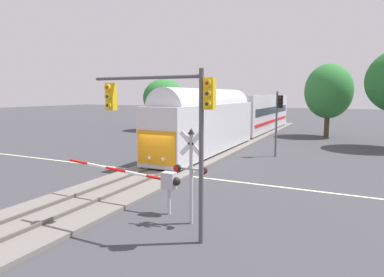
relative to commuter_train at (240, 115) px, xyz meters
The scene contains 10 objects.
ground_plane 17.24m from the commuter_train, 90.01° to the right, with size 220.00×220.00×0.00m, color #3D3D42.
road_centre_stripe 17.24m from the commuter_train, 90.01° to the right, with size 44.00×0.20×0.01m.
railway_track 17.23m from the commuter_train, 90.01° to the right, with size 4.40×80.00×0.32m.
commuter_train is the anchor object (origin of this frame).
crossing_gate_near 23.48m from the commuter_train, 81.45° to the right, with size 6.08×0.40×1.90m.
crossing_signal_mast 24.37m from the commuter_train, 77.03° to the right, with size 1.36×0.44×3.74m.
traffic_signal_far_side 10.04m from the commuter_train, 55.40° to the right, with size 0.53×0.38×5.24m.
traffic_signal_near_right 25.71m from the commuter_train, 78.10° to the right, with size 4.73×0.38×5.82m.
elm_centre_background 11.32m from the commuter_train, 40.14° to the left, with size 5.41×5.41×8.57m.
pine_left_background 13.62m from the commuter_train, 158.54° to the left, with size 5.81×5.81×7.13m.
Camera 1 is at (10.81, -17.72, 5.00)m, focal length 30.72 mm.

